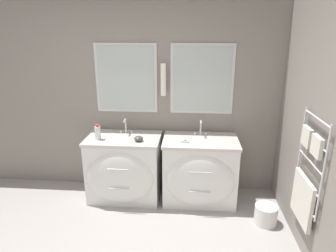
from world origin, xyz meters
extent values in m
cube|color=gray|center=(0.00, 1.97, 1.30)|extent=(5.46, 0.06, 2.60)
cube|color=silver|center=(-0.03, 1.93, 1.51)|extent=(0.79, 0.02, 0.87)
cube|color=#B2BCBA|center=(-0.03, 1.92, 1.51)|extent=(0.72, 0.01, 0.80)
cube|color=silver|center=(0.93, 1.93, 1.51)|extent=(0.79, 0.02, 0.87)
cube|color=#B2BCBA|center=(0.93, 1.92, 1.51)|extent=(0.72, 0.01, 0.80)
cylinder|color=white|center=(0.45, 1.88, 1.51)|extent=(0.07, 0.07, 0.40)
cube|color=silver|center=(0.45, 1.93, 1.51)|extent=(0.05, 0.02, 0.08)
cube|color=gray|center=(1.96, 0.87, 1.30)|extent=(0.06, 3.91, 2.60)
cylinder|color=silver|center=(1.89, 0.48, 0.96)|extent=(0.02, 0.02, 0.88)
cylinder|color=silver|center=(1.89, 1.02, 0.96)|extent=(0.02, 0.02, 0.88)
cylinder|color=silver|center=(1.89, 0.75, 1.37)|extent=(0.02, 0.54, 0.02)
cylinder|color=silver|center=(1.89, 0.75, 1.17)|extent=(0.02, 0.54, 0.02)
cylinder|color=silver|center=(1.89, 0.75, 0.96)|extent=(0.02, 0.54, 0.02)
cylinder|color=silver|center=(1.89, 0.75, 0.76)|extent=(0.02, 0.54, 0.02)
cylinder|color=silver|center=(1.89, 0.75, 0.55)|extent=(0.02, 0.54, 0.02)
cube|color=silver|center=(1.88, 0.75, 0.57)|extent=(0.04, 0.46, 0.45)
cube|color=silver|center=(1.88, 0.63, 1.16)|extent=(0.04, 0.18, 0.18)
cube|color=silver|center=(1.88, 0.87, 1.16)|extent=(0.04, 0.18, 0.18)
cube|color=white|center=(-0.03, 1.63, 0.39)|extent=(0.89, 0.56, 0.79)
ellipsoid|color=white|center=(-0.03, 1.35, 0.39)|extent=(0.82, 0.12, 0.66)
cube|color=beige|center=(-0.03, 1.63, 0.81)|extent=(0.92, 0.59, 0.03)
ellipsoid|color=white|center=(-0.03, 1.60, 0.79)|extent=(0.45, 0.39, 0.07)
cylinder|color=silver|center=(-0.03, 1.27, 0.55)|extent=(0.25, 0.01, 0.01)
cylinder|color=silver|center=(-0.03, 1.27, 0.30)|extent=(0.25, 0.01, 0.01)
cube|color=white|center=(0.93, 1.63, 0.39)|extent=(0.89, 0.56, 0.79)
ellipsoid|color=white|center=(0.93, 1.35, 0.39)|extent=(0.82, 0.12, 0.66)
cube|color=beige|center=(0.93, 1.63, 0.81)|extent=(0.92, 0.59, 0.03)
ellipsoid|color=white|center=(0.93, 1.60, 0.79)|extent=(0.45, 0.39, 0.07)
cylinder|color=silver|center=(0.93, 1.27, 0.55)|extent=(0.25, 0.01, 0.01)
cylinder|color=silver|center=(0.93, 1.27, 0.30)|extent=(0.25, 0.01, 0.01)
cylinder|color=silver|center=(-0.03, 1.78, 0.92)|extent=(0.02, 0.02, 0.19)
cylinder|color=silver|center=(-0.03, 1.73, 1.01)|extent=(0.02, 0.11, 0.02)
cylinder|color=silver|center=(-0.10, 1.78, 0.84)|extent=(0.03, 0.03, 0.04)
cylinder|color=silver|center=(0.04, 1.78, 0.84)|extent=(0.03, 0.03, 0.04)
cylinder|color=silver|center=(0.93, 1.78, 0.92)|extent=(0.02, 0.02, 0.19)
cylinder|color=silver|center=(0.93, 1.73, 1.01)|extent=(0.02, 0.11, 0.02)
cylinder|color=silver|center=(0.86, 1.78, 0.84)|extent=(0.03, 0.03, 0.04)
cylinder|color=silver|center=(1.00, 1.78, 0.84)|extent=(0.03, 0.03, 0.04)
cylinder|color=silver|center=(-0.32, 1.53, 0.91)|extent=(0.07, 0.07, 0.17)
cylinder|color=red|center=(-0.32, 1.53, 1.00)|extent=(0.05, 0.05, 0.02)
ellipsoid|color=#4C4742|center=(0.18, 1.51, 0.86)|extent=(0.11, 0.11, 0.07)
cube|color=white|center=(0.74, 1.52, 0.83)|extent=(0.09, 0.07, 0.02)
ellipsoid|color=#F2E5CC|center=(0.74, 1.52, 0.86)|extent=(0.06, 0.04, 0.02)
cylinder|color=silver|center=(1.67, 1.16, 0.11)|extent=(0.25, 0.25, 0.22)
torus|color=silver|center=(1.67, 1.16, 0.21)|extent=(0.25, 0.25, 0.01)
camera|label=1|loc=(0.80, -1.82, 2.12)|focal=32.00mm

